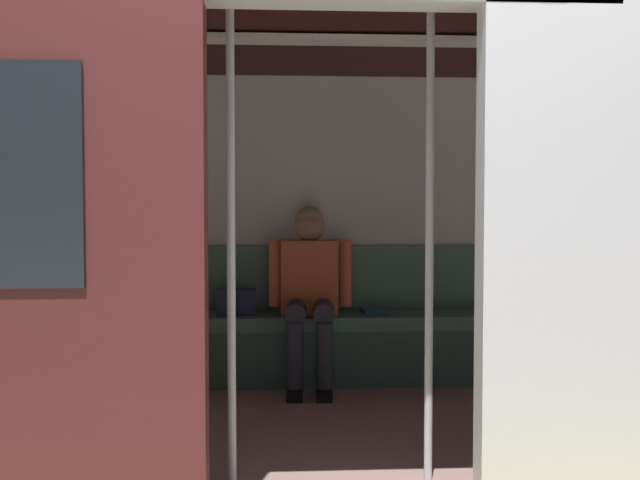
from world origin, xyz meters
TOP-DOWN VIEW (x-y plane):
  - train_car at (0.06, -1.29)m, footprint 6.40×2.93m
  - bench_seat at (0.00, -2.42)m, footprint 2.90×0.44m
  - person_seated at (0.00, -2.37)m, footprint 0.55×0.69m
  - handbag at (0.49, -2.46)m, footprint 0.26×0.15m
  - book at (-0.44, -2.49)m, footprint 0.16×0.23m
  - grab_pole_door at (0.42, -0.51)m, footprint 0.04×0.04m
  - grab_pole_far at (-0.42, -0.56)m, footprint 0.04×0.04m

SIDE VIEW (x-z plane):
  - bench_seat at x=0.00m, z-range 0.12..0.59m
  - book at x=-0.44m, z-range 0.47..0.50m
  - handbag at x=0.49m, z-range 0.47..0.64m
  - person_seated at x=0.00m, z-range 0.09..1.28m
  - grab_pole_door at x=0.42m, z-range 0.00..2.08m
  - grab_pole_far at x=-0.42m, z-range 0.00..2.08m
  - train_car at x=0.06m, z-range 0.38..2.60m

